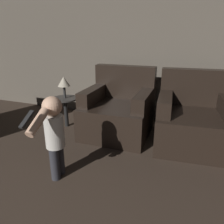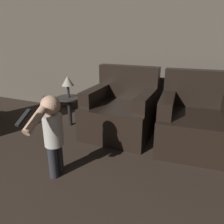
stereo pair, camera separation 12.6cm
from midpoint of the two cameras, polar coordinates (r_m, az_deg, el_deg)
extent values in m
cube|color=#51493F|center=(3.54, 6.28, 18.78)|extent=(8.40, 0.05, 2.60)
cube|color=black|center=(3.06, 0.20, -1.98)|extent=(0.89, 0.88, 0.44)
cube|color=black|center=(3.25, 2.34, 7.83)|extent=(0.88, 0.17, 0.48)
cube|color=black|center=(3.09, -6.15, 4.42)|extent=(0.17, 0.72, 0.20)
cube|color=black|center=(2.86, 7.06, 3.12)|extent=(0.17, 0.72, 0.20)
cube|color=black|center=(2.90, 19.11, -4.40)|extent=(0.96, 0.95, 0.44)
cube|color=black|center=(3.10, 19.74, 6.09)|extent=(0.89, 0.24, 0.48)
cube|color=black|center=(2.78, 12.43, 2.32)|extent=(0.22, 0.73, 0.20)
cylinder|color=#28282D|center=(2.26, -16.28, -12.94)|extent=(0.09, 0.09, 0.33)
cylinder|color=#28282D|center=(2.33, -15.07, -11.70)|extent=(0.09, 0.09, 0.33)
cylinder|color=#B7B2A8|center=(2.14, -16.46, -4.92)|extent=(0.18, 0.18, 0.32)
sphere|color=tan|center=(2.05, -17.13, 1.42)|extent=(0.18, 0.18, 0.18)
cylinder|color=tan|center=(2.24, -15.01, -4.06)|extent=(0.07, 0.07, 0.27)
cylinder|color=tan|center=(1.90, -20.69, -2.49)|extent=(0.07, 0.27, 0.20)
cube|color=black|center=(1.80, -23.27, -1.80)|extent=(0.04, 0.16, 0.10)
cylinder|color=black|center=(3.41, -12.94, -0.23)|extent=(0.06, 0.06, 0.43)
cylinder|color=#2D2B28|center=(3.34, -13.24, 3.42)|extent=(0.38, 0.38, 0.02)
cylinder|color=#262626|center=(3.32, -13.37, 5.08)|extent=(0.04, 0.04, 0.18)
cone|color=#9E937F|center=(3.28, -13.59, 7.78)|extent=(0.18, 0.18, 0.14)
camera|label=1|loc=(0.06, -91.50, -0.54)|focal=35.00mm
camera|label=2|loc=(0.06, 88.50, 0.54)|focal=35.00mm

